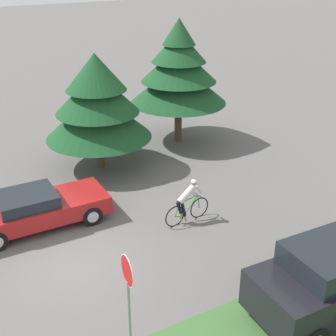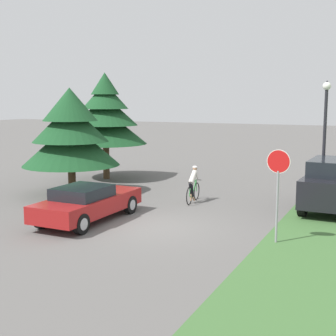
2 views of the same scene
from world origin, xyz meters
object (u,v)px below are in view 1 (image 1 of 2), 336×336
cyclist (187,203)px  stop_sign (128,289)px  sedan_left_lane (37,209)px  conifer_tall_near (97,102)px  conifer_tall_far (179,71)px

cyclist → stop_sign: 6.22m
sedan_left_lane → stop_sign: bearing=-87.1°
conifer_tall_near → conifer_tall_far: size_ratio=0.84×
sedan_left_lane → stop_sign: 6.75m
stop_sign → conifer_tall_far: bearing=-30.8°
cyclist → conifer_tall_far: conifer_tall_far is taller
sedan_left_lane → conifer_tall_near: 5.41m
conifer_tall_far → conifer_tall_near: bearing=-77.3°
cyclist → stop_sign: size_ratio=0.63×
sedan_left_lane → conifer_tall_far: 9.50m
sedan_left_lane → conifer_tall_far: conifer_tall_far is taller
sedan_left_lane → cyclist: cyclist is taller
stop_sign → conifer_tall_far: (-10.99, 7.67, 1.39)m
sedan_left_lane → cyclist: (2.18, 4.49, 0.06)m
cyclist → conifer_tall_far: (-6.56, 3.50, 2.66)m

